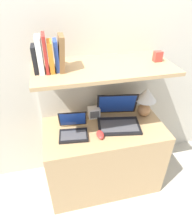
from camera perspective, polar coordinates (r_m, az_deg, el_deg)
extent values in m
plane|color=#B2AD9E|center=(2.15, 4.05, -24.41)|extent=(12.00, 12.00, 0.00)
cube|color=beige|center=(1.83, -0.09, 14.07)|extent=(6.00, 0.05, 2.40)
cube|color=tan|center=(2.02, 2.18, -12.50)|extent=(1.07, 0.56, 0.72)
cube|color=beige|center=(2.07, 0.21, -1.61)|extent=(1.07, 0.04, 1.24)
cube|color=tan|center=(1.56, 2.25, 12.54)|extent=(1.07, 0.50, 0.03)
ellipsoid|color=#B27A4C|center=(1.95, 13.58, 0.61)|extent=(0.12, 0.12, 0.12)
cylinder|color=tan|center=(1.91, 13.91, 2.72)|extent=(0.02, 0.02, 0.05)
cone|color=silver|center=(1.87, 14.27, 4.90)|extent=(0.19, 0.19, 0.12)
cube|color=black|center=(1.79, 6.54, -3.98)|extent=(0.41, 0.31, 0.02)
cube|color=#47474C|center=(1.78, 6.61, -3.89)|extent=(0.35, 0.23, 0.00)
cube|color=black|center=(1.85, 6.02, 2.30)|extent=(0.38, 0.15, 0.24)
cube|color=navy|center=(1.85, 6.04, 2.27)|extent=(0.34, 0.13, 0.21)
cube|color=black|center=(1.69, -6.43, -6.71)|extent=(0.26, 0.20, 0.02)
cube|color=#47474C|center=(1.68, -6.45, -6.57)|extent=(0.22, 0.14, 0.00)
cube|color=black|center=(1.72, -6.69, -1.98)|extent=(0.24, 0.08, 0.16)
cube|color=navy|center=(1.72, -6.69, -2.04)|extent=(0.22, 0.07, 0.14)
ellipsoid|color=red|center=(1.68, 1.21, -6.49)|extent=(0.07, 0.11, 0.04)
cube|color=white|center=(1.88, -0.61, -0.12)|extent=(0.11, 0.08, 0.10)
cube|color=#59595B|center=(1.85, -0.33, -0.81)|extent=(0.09, 0.00, 0.07)
cube|color=black|center=(1.48, -17.10, 14.25)|extent=(0.03, 0.13, 0.19)
cube|color=silver|center=(1.47, -15.79, 15.49)|extent=(0.04, 0.15, 0.24)
cube|color=#A82823|center=(1.46, -14.27, 15.95)|extent=(0.02, 0.16, 0.26)
cube|color=orange|center=(1.47, -12.83, 15.25)|extent=(0.03, 0.15, 0.21)
cube|color=#284293|center=(1.47, -11.28, 15.54)|extent=(0.03, 0.13, 0.21)
cube|color=brown|center=(1.47, -9.91, 16.25)|extent=(0.05, 0.16, 0.24)
cube|color=#CC3D33|center=(1.70, 17.20, 14.94)|extent=(0.06, 0.05, 0.08)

